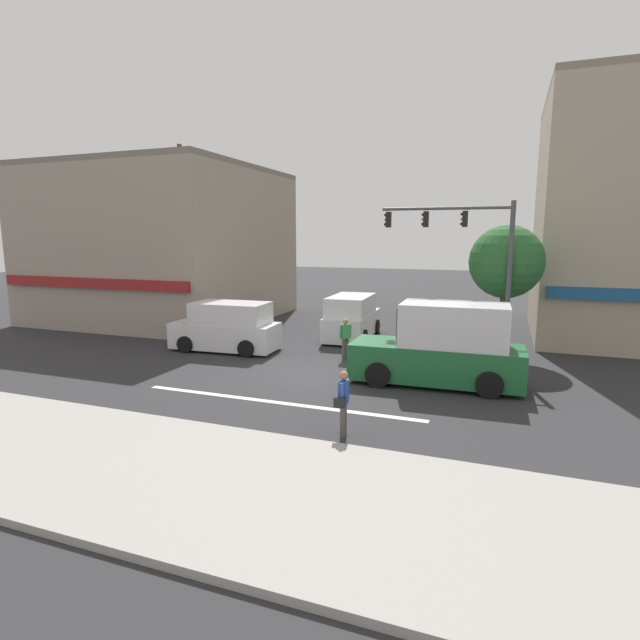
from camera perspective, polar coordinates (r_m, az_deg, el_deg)
The scene contains 13 objects.
ground_plane at distance 18.23m, azimuth -0.21°, elevation -6.07°, with size 120.00×120.00×0.00m, color #2B2B2D.
lane_marking_stripe at distance 15.15m, azimuth -4.97°, elevation -9.36°, with size 9.00×0.24×0.01m, color silver.
sidewalk_curb at distance 11.16m, azimuth -16.55°, elevation -16.44°, with size 40.00×5.00×0.16m, color #9E9993.
building_left_block at distance 31.86m, azimuth -17.25°, elevation 8.22°, with size 12.16×11.93×8.83m.
street_tree at distance 21.50m, azimuth 20.52°, elevation 6.18°, with size 2.94×2.94×5.37m.
utility_pole_near_left at distance 24.23m, azimuth -15.32°, elevation 8.60°, with size 1.40×0.22×9.00m.
utility_pole_far_right at distance 23.72m, azimuth 26.20°, elevation 6.69°, with size 1.40×0.22×7.96m.
traffic_light_mast at distance 19.84m, azimuth 17.17°, elevation 7.38°, with size 4.88×0.59×6.20m.
van_crossing_leftbound at distance 24.19m, azimuth 3.66°, elevation 0.23°, with size 2.20×4.68×2.11m.
van_crossing_center at distance 21.94m, azimuth -10.58°, elevation -0.87°, with size 4.70×2.25×2.11m.
box_truck_approaching_near at distance 17.03m, azimuth 13.81°, elevation -3.12°, with size 5.66×2.38×2.75m.
pedestrian_foreground_with_bag at distance 12.36m, azimuth 2.68°, elevation -9.09°, with size 0.29×0.68×1.67m.
pedestrian_mid_crossing at distance 20.02m, azimuth 2.92°, elevation -1.87°, with size 0.39×0.48×1.67m.
Camera 1 is at (6.23, -16.42, 4.89)m, focal length 28.00 mm.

